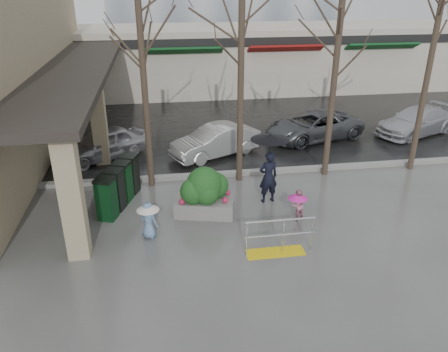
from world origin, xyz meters
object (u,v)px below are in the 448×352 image
object	(u,v)px
car_b	(215,141)
car_d	(417,121)
tree_west	(141,38)
planter	(205,192)
child_pink	(298,202)
child_blue	(148,217)
news_boxes	(119,186)
tree_midwest	(242,31)
woman	(269,163)
car_c	(314,126)
handrail	(278,241)
tree_mideast	(338,41)
tree_east	(438,23)
car_a	(103,144)

from	to	relation	value
car_b	car_d	distance (m)	9.88
tree_west	planter	size ratio (longest dim) A/B	3.43
child_pink	child_blue	xyz separation A→B (m)	(-4.48, -0.36, 0.09)
planter	car_d	xyz separation A→B (m)	(10.79, 6.22, -0.13)
child_pink	news_boxes	bearing A→B (deg)	-42.71
tree_midwest	planter	world-z (taller)	tree_midwest
news_boxes	car_b	size ratio (longest dim) A/B	0.65
tree_midwest	woman	xyz separation A→B (m)	(0.61, -1.84, -3.84)
planter	car_d	distance (m)	12.45
tree_midwest	car_c	distance (m)	7.33
handrail	tree_west	xyz separation A→B (m)	(-3.36, 4.80, 4.71)
tree_mideast	tree_midwest	bearing A→B (deg)	180.00
tree_midwest	tree_east	distance (m)	6.80
car_a	tree_midwest	bearing A→B (deg)	28.14
tree_west	tree_midwest	distance (m)	3.20
child_blue	news_boxes	distance (m)	2.37
tree_east	tree_mideast	bearing A→B (deg)	180.00
tree_west	car_a	bearing A→B (deg)	123.61
car_a	car_d	bearing A→B (deg)	61.38
tree_mideast	child_blue	size ratio (longest dim) A/B	5.87
tree_east	car_d	world-z (taller)	tree_east
tree_west	car_a	distance (m)	5.65
tree_mideast	car_c	distance (m)	5.80
car_c	handrail	bearing A→B (deg)	-40.88
tree_east	woman	size ratio (longest dim) A/B	3.00
handrail	woman	size ratio (longest dim) A/B	0.79
car_a	car_d	world-z (taller)	same
planter	car_b	size ratio (longest dim) A/B	0.52
tree_east	car_d	xyz separation A→B (m)	(2.45, 3.84, -4.75)
car_c	car_d	bearing A→B (deg)	73.65
planter	news_boxes	xyz separation A→B (m)	(-2.68, 1.06, -0.08)
tree_midwest	child_pink	distance (m)	5.74
tree_west	news_boxes	size ratio (longest dim) A/B	2.76
child_blue	car_d	xyz separation A→B (m)	(12.50, 7.32, -0.03)
tree_mideast	child_pink	xyz separation A→B (m)	(-2.08, -3.12, -4.28)
tree_west	tree_mideast	bearing A→B (deg)	0.00
tree_midwest	planter	size ratio (longest dim) A/B	3.53
car_a	car_d	xyz separation A→B (m)	(14.37, 0.94, 0.00)
news_boxes	handrail	bearing A→B (deg)	-19.39
tree_midwest	news_boxes	distance (m)	6.34
woman	news_boxes	distance (m)	4.91
tree_mideast	planter	distance (m)	6.77
handrail	child_blue	size ratio (longest dim) A/B	1.72
tree_mideast	child_pink	distance (m)	5.69
tree_east	news_boxes	bearing A→B (deg)	-173.22
child_blue	planter	distance (m)	2.05
tree_midwest	tree_east	size ratio (longest dim) A/B	0.97
woman	child_blue	world-z (taller)	woman
news_boxes	car_c	size ratio (longest dim) A/B	0.54
tree_midwest	child_pink	bearing A→B (deg)	-68.67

